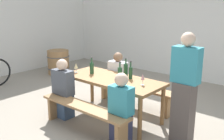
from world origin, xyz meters
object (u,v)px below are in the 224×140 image
wine_bottle_3 (126,70)px  bench_near (84,111)px  standing_host (184,91)px  wine_barrel (58,62)px  wine_bottle_1 (92,68)px  bench_far (135,90)px  wine_bottle_0 (131,73)px  seated_guest_far_0 (118,81)px  seated_guest_near_0 (63,90)px  wine_glass_0 (76,66)px  seated_guest_near_1 (121,110)px  wine_bottle_2 (120,74)px  wine_glass_1 (143,77)px  tasting_table (112,83)px

wine_bottle_3 → bench_near: bearing=-99.6°
standing_host → wine_barrel: 4.70m
bench_near → wine_bottle_1: 0.98m
bench_far → wine_barrel: (-3.16, 0.59, -0.00)m
wine_bottle_0 → bench_near: bearing=-106.8°
wine_bottle_3 → standing_host: standing_host is taller
bench_near → seated_guest_far_0: (-0.31, 1.25, 0.17)m
bench_far → seated_guest_near_0: 1.43m
wine_bottle_0 → wine_bottle_1: 0.78m
wine_bottle_3 → seated_guest_far_0: bearing=142.8°
wine_glass_0 → seated_guest_near_1: 1.52m
wine_bottle_3 → seated_guest_near_0: 1.18m
wine_bottle_2 → wine_glass_1: bearing=12.4°
tasting_table → wine_bottle_3: bearing=52.3°
wine_bottle_3 → standing_host: size_ratio=0.21×
bench_near → seated_guest_near_1: size_ratio=1.63×
seated_guest_near_0 → bench_near: bearing=-102.3°
seated_guest_near_0 → standing_host: standing_host is taller
bench_near → seated_guest_far_0: bearing=104.1°
bench_far → seated_guest_far_0: (-0.31, -0.15, 0.17)m
bench_near → wine_bottle_3: (0.15, 0.90, 0.53)m
wine_glass_1 → seated_guest_near_0: seated_guest_near_0 is taller
wine_bottle_1 → standing_host: bearing=1.9°
bench_near → seated_guest_near_0: (-0.69, 0.15, 0.16)m
wine_bottle_3 → seated_guest_far_0: size_ratio=0.32×
tasting_table → wine_bottle_1: (-0.48, -0.02, 0.20)m
wine_bottle_0 → seated_guest_far_0: (-0.58, 0.36, -0.35)m
seated_guest_near_0 → wine_bottle_3: bearing=-48.3°
wine_bottle_2 → seated_guest_near_1: 0.74m
standing_host → tasting_table: bearing=2.0°
seated_guest_near_0 → seated_guest_near_1: seated_guest_near_0 is taller
wine_glass_0 → standing_host: size_ratio=0.11×
bench_far → wine_glass_1: (0.63, -0.67, 0.53)m
tasting_table → wine_bottle_2: 0.32m
tasting_table → seated_guest_near_1: 0.86m
wine_bottle_1 → wine_bottle_2: wine_bottle_2 is taller
wine_glass_1 → seated_guest_far_0: bearing=151.0°
standing_host → wine_barrel: standing_host is taller
seated_guest_near_0 → wine_barrel: 3.09m
wine_bottle_0 → seated_guest_near_1: bearing=-62.7°
bench_far → wine_barrel: 3.22m
wine_barrel → wine_glass_0: bearing=-31.0°
tasting_table → wine_bottle_1: size_ratio=5.94×
bench_near → wine_bottle_1: size_ratio=5.61×
bench_far → standing_host: 1.57m
bench_near → wine_barrel: wine_barrel is taller
bench_near → wine_glass_0: size_ratio=9.69×
seated_guest_near_0 → wine_bottle_1: bearing=-20.7°
bench_near → wine_glass_0: 1.09m
bench_near → wine_bottle_1: (-0.48, 0.68, 0.51)m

